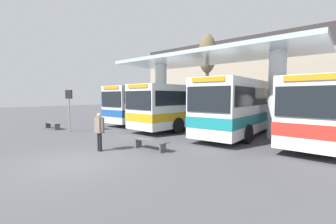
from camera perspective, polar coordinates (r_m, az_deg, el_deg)
ground_plane at (r=9.24m, az=-22.42°, el=-11.80°), size 100.00×100.00×0.00m
townhouse_backdrop at (r=30.08m, az=24.79°, el=10.16°), size 40.00×0.58×10.06m
station_canopy at (r=16.07m, az=10.29°, el=10.42°), size 13.87×5.34×5.26m
transit_bus_left_bay at (r=21.93m, az=-1.87°, el=2.37°), size 3.02×11.98×3.27m
transit_bus_center_bay at (r=18.53m, az=7.01°, el=1.98°), size 3.24×12.40×3.23m
transit_bus_right_bay at (r=16.05m, az=19.46°, el=1.75°), size 3.00×11.46×3.41m
transit_bus_far_right_bay at (r=14.92m, az=35.54°, el=0.88°), size 3.10×10.47×3.30m
waiting_bench_near_pillar at (r=10.47m, az=-4.61°, el=-7.67°), size 1.96×0.44×0.46m
waiting_bench_mid_platform at (r=19.07m, az=-27.30°, el=-2.79°), size 1.96×0.44×0.46m
info_sign_platform at (r=16.91m, az=-23.85°, el=2.33°), size 0.90×0.09×2.89m
pedestrian_waiting at (r=10.54m, az=-17.05°, el=-3.89°), size 0.64×0.28×1.72m
poplar_tree_behind_right at (r=25.33m, az=9.96°, el=13.94°), size 1.91×1.91×9.16m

